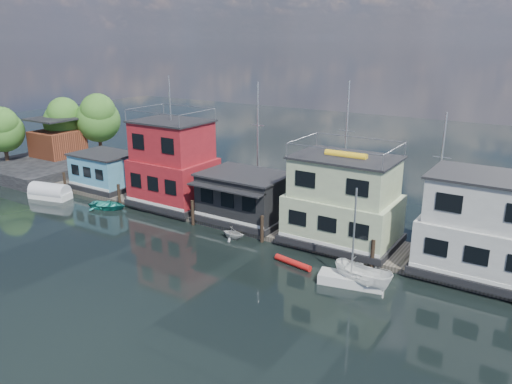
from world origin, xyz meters
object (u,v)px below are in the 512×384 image
Objects in this scene: houseboat_green at (343,202)px; day_sailer at (351,279)px; tarp_runabout at (50,192)px; motorboat at (363,276)px; houseboat_white at (486,228)px; houseboat_dark at (245,196)px; dinghy_teal at (108,205)px; houseboat_blue at (105,171)px; dinghy_white at (233,233)px; red_kayak at (293,263)px; houseboat_red at (173,165)px.

houseboat_green is 7.24m from day_sailer.
tarp_runabout is 1.08× the size of motorboat.
houseboat_dark is at bearing -179.94° from houseboat_white.
motorboat is at bearing -111.45° from dinghy_teal.
day_sailer is (29.66, -5.70, -1.81)m from houseboat_blue.
dinghy_white is (-17.77, -3.53, -3.01)m from houseboat_white.
houseboat_green is 2.03× the size of motorboat.
houseboat_dark is at bearing 76.41° from motorboat.
houseboat_dark reaches higher than dinghy_white.
red_kayak is (6.38, -1.70, -0.30)m from dinghy_white.
houseboat_dark is at bearing -0.06° from houseboat_blue.
day_sailer is 2.18× the size of red_kayak.
day_sailer is (-6.84, -5.70, -3.14)m from houseboat_white.
red_kayak is at bearing -34.42° from houseboat_dark.
day_sailer is at bearing -25.03° from houseboat_dark.
dinghy_teal is (-14.17, -0.34, -0.15)m from dinghy_white.
tarp_runabout reaches higher than motorboat.
houseboat_white is at bearing -37.09° from motorboat.
houseboat_red is 7.30m from dinghy_teal.
houseboat_white is at bearing 27.37° from day_sailer.
houseboat_blue is at bearing -180.00° from houseboat_green.
houseboat_dark reaches higher than houseboat_blue.
houseboat_dark is 9.48m from red_kayak.
tarp_runabout is at bearing 90.53° from dinghy_white.
houseboat_red is 16.91m from red_kayak.
dinghy_white is (21.47, 1.30, -0.11)m from tarp_runabout.
houseboat_dark is 14.20m from motorboat.
houseboat_blue reaches higher than dinghy_white.
tarp_runabout is (-32.41, 0.87, 0.24)m from day_sailer.
houseboat_blue is 1.55× the size of motorboat.
dinghy_teal is (-20.54, 1.36, 0.15)m from red_kayak.
motorboat reaches higher than red_kayak.
houseboat_green reaches higher than houseboat_white.
houseboat_red is 17.01m from houseboat_green.
motorboat is 11.91m from dinghy_white.
motorboat is 25.94m from dinghy_teal.
dinghy_teal is at bearing -5.91° from tarp_runabout.
houseboat_dark is at bearing 16.35° from dinghy_white.
tarp_runabout is 2.24× the size of dinghy_white.
dinghy_white reaches higher than dinghy_teal.
houseboat_blue is at bearing 47.02° from tarp_runabout.
houseboat_red reaches higher than dinghy_white.
houseboat_dark is 1.66× the size of tarp_runabout.
motorboat reaches higher than dinghy_teal.
dinghy_teal is (-21.94, -3.87, -3.18)m from houseboat_green.
houseboat_red reaches higher than houseboat_white.
dinghy_white is (1.23, -3.51, -1.89)m from houseboat_dark.
tarp_runabout is (-20.24, -4.81, -1.78)m from houseboat_dark.
dinghy_white is (-11.71, 2.12, -0.27)m from motorboat.
houseboat_green is 7.42m from motorboat.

